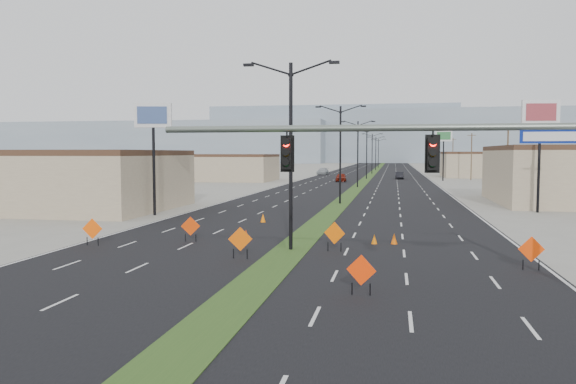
% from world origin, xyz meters
% --- Properties ---
extents(ground, '(600.00, 600.00, 0.00)m').
position_xyz_m(ground, '(0.00, 0.00, 0.00)').
color(ground, gray).
rests_on(ground, ground).
extents(road_surface, '(25.00, 400.00, 0.02)m').
position_xyz_m(road_surface, '(0.00, 100.00, 0.00)').
color(road_surface, black).
rests_on(road_surface, ground).
extents(median_strip, '(2.00, 400.00, 0.04)m').
position_xyz_m(median_strip, '(0.00, 100.00, 0.00)').
color(median_strip, '#2C4F1C').
rests_on(median_strip, ground).
extents(building_sw_far, '(30.00, 14.00, 4.50)m').
position_xyz_m(building_sw_far, '(-32.00, 85.00, 2.25)').
color(building_sw_far, tan).
rests_on(building_sw_far, ground).
extents(building_se_far, '(44.00, 16.00, 5.00)m').
position_xyz_m(building_se_far, '(38.00, 110.00, 2.50)').
color(building_se_far, tan).
rests_on(building_se_far, ground).
extents(mesa_west, '(180.00, 50.00, 22.00)m').
position_xyz_m(mesa_west, '(-120.00, 280.00, 11.00)').
color(mesa_west, gray).
rests_on(mesa_west, ground).
extents(mesa_center, '(220.00, 50.00, 28.00)m').
position_xyz_m(mesa_center, '(40.00, 300.00, 14.00)').
color(mesa_center, gray).
rests_on(mesa_center, ground).
extents(mesa_backdrop, '(140.00, 50.00, 32.00)m').
position_xyz_m(mesa_backdrop, '(-30.00, 320.00, 16.00)').
color(mesa_backdrop, gray).
rests_on(mesa_backdrop, ground).
extents(signal_mast, '(16.30, 0.60, 8.00)m').
position_xyz_m(signal_mast, '(8.56, 2.00, 4.79)').
color(signal_mast, slate).
rests_on(signal_mast, ground).
extents(streetlight_0, '(5.15, 0.24, 10.02)m').
position_xyz_m(streetlight_0, '(0.00, 12.00, 5.42)').
color(streetlight_0, black).
rests_on(streetlight_0, ground).
extents(streetlight_1, '(5.15, 0.24, 10.02)m').
position_xyz_m(streetlight_1, '(0.00, 40.00, 5.42)').
color(streetlight_1, black).
rests_on(streetlight_1, ground).
extents(streetlight_2, '(5.15, 0.24, 10.02)m').
position_xyz_m(streetlight_2, '(0.00, 68.00, 5.42)').
color(streetlight_2, black).
rests_on(streetlight_2, ground).
extents(streetlight_3, '(5.15, 0.24, 10.02)m').
position_xyz_m(streetlight_3, '(0.00, 96.00, 5.42)').
color(streetlight_3, black).
rests_on(streetlight_3, ground).
extents(streetlight_4, '(5.15, 0.24, 10.02)m').
position_xyz_m(streetlight_4, '(0.00, 124.00, 5.42)').
color(streetlight_4, black).
rests_on(streetlight_4, ground).
extents(streetlight_5, '(5.15, 0.24, 10.02)m').
position_xyz_m(streetlight_5, '(0.00, 152.00, 5.42)').
color(streetlight_5, black).
rests_on(streetlight_5, ground).
extents(streetlight_6, '(5.15, 0.24, 10.02)m').
position_xyz_m(streetlight_6, '(0.00, 180.00, 5.42)').
color(streetlight_6, black).
rests_on(streetlight_6, ground).
extents(utility_pole_1, '(1.60, 0.20, 9.00)m').
position_xyz_m(utility_pole_1, '(20.00, 60.00, 4.67)').
color(utility_pole_1, '#4C3823').
rests_on(utility_pole_1, ground).
extents(utility_pole_2, '(1.60, 0.20, 9.00)m').
position_xyz_m(utility_pole_2, '(20.00, 95.00, 4.67)').
color(utility_pole_2, '#4C3823').
rests_on(utility_pole_2, ground).
extents(utility_pole_3, '(1.60, 0.20, 9.00)m').
position_xyz_m(utility_pole_3, '(20.00, 130.00, 4.67)').
color(utility_pole_3, '#4C3823').
rests_on(utility_pole_3, ground).
extents(car_left, '(2.03, 4.63, 1.55)m').
position_xyz_m(car_left, '(-4.06, 84.70, 0.78)').
color(car_left, maroon).
rests_on(car_left, ground).
extents(car_mid, '(1.77, 4.43, 1.43)m').
position_xyz_m(car_mid, '(6.59, 96.93, 0.72)').
color(car_mid, black).
rests_on(car_mid, ground).
extents(car_far, '(2.59, 5.67, 1.61)m').
position_xyz_m(car_far, '(-11.43, 116.56, 0.80)').
color(car_far, '#A4A9AD').
rests_on(car_far, ground).
extents(construction_sign_0, '(1.17, 0.15, 1.56)m').
position_xyz_m(construction_sign_0, '(-11.29, 11.34, 0.91)').
color(construction_sign_0, '#F24E05').
rests_on(construction_sign_0, ground).
extents(construction_sign_1, '(1.09, 0.35, 1.50)m').
position_xyz_m(construction_sign_1, '(-6.33, 13.70, 0.88)').
color(construction_sign_1, '#D83704').
rests_on(construction_sign_1, ground).
extents(construction_sign_2, '(1.17, 0.33, 1.60)m').
position_xyz_m(construction_sign_2, '(-2.00, 9.05, 0.94)').
color(construction_sign_2, '#E15204').
rests_on(construction_sign_2, ground).
extents(construction_sign_3, '(1.15, 0.41, 1.59)m').
position_xyz_m(construction_sign_3, '(2.36, 12.01, 0.93)').
color(construction_sign_3, '#E85B04').
rests_on(construction_sign_3, ground).
extents(construction_sign_4, '(1.11, 0.32, 1.52)m').
position_xyz_m(construction_sign_4, '(4.29, 3.00, 0.89)').
color(construction_sign_4, '#FF3605').
rests_on(construction_sign_4, ground).
extents(construction_sign_5, '(1.16, 0.13, 1.54)m').
position_xyz_m(construction_sign_5, '(11.50, 8.84, 0.90)').
color(construction_sign_5, '#E43804').
rests_on(construction_sign_5, ground).
extents(cone_0, '(0.54, 0.54, 0.68)m').
position_xyz_m(cone_0, '(-3.22, 14.68, 0.34)').
color(cone_0, '#F63F05').
rests_on(cone_0, ground).
extents(cone_1, '(0.41, 0.41, 0.64)m').
position_xyz_m(cone_1, '(5.49, 15.00, 0.32)').
color(cone_1, '#E45704').
rests_on(cone_1, ground).
extents(cone_2, '(0.41, 0.41, 0.58)m').
position_xyz_m(cone_2, '(4.37, 14.84, 0.29)').
color(cone_2, '#DB6704').
rests_on(cone_2, ground).
extents(cone_3, '(0.47, 0.47, 0.67)m').
position_xyz_m(cone_3, '(-4.25, 23.50, 0.33)').
color(cone_3, orange).
rests_on(cone_3, ground).
extents(pole_sign_west, '(3.06, 1.06, 9.40)m').
position_xyz_m(pole_sign_west, '(-14.38, 26.63, 7.67)').
color(pole_sign_west, black).
rests_on(pole_sign_west, ground).
extents(pole_sign_east_near, '(3.23, 0.76, 9.86)m').
position_xyz_m(pole_sign_east_near, '(17.92, 34.92, 8.06)').
color(pole_sign_east_near, black).
rests_on(pole_sign_east_near, ground).
extents(pole_sign_east_far, '(3.11, 0.71, 9.47)m').
position_xyz_m(pole_sign_east_far, '(14.48, 91.19, 7.72)').
color(pole_sign_east_far, black).
rests_on(pole_sign_east_far, ground).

